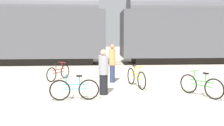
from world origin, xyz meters
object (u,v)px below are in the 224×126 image
object	(u,v)px
freight_train	(113,27)
bicycle_green	(201,86)
bicycle_teal	(74,89)
person_in_grey	(104,72)
bicycle_yellow	(136,78)
person_in_tan	(112,63)
bicycle_maroon	(59,73)

from	to	relation	value
freight_train	bicycle_green	distance (m)	10.78
freight_train	bicycle_teal	world-z (taller)	freight_train
freight_train	bicycle_green	world-z (taller)	freight_train
freight_train	bicycle_teal	size ratio (longest dim) A/B	15.44
bicycle_green	person_in_grey	xyz separation A→B (m)	(-3.57, 0.46, 0.46)
bicycle_green	person_in_grey	distance (m)	3.63
bicycle_teal	bicycle_yellow	bearing A→B (deg)	37.15
person_in_grey	person_in_tan	size ratio (longest dim) A/B	0.94
freight_train	person_in_grey	xyz separation A→B (m)	(-1.05, -9.69, -2.14)
bicycle_maroon	bicycle_green	distance (m)	6.72
bicycle_yellow	person_in_tan	size ratio (longest dim) A/B	0.99
bicycle_green	bicycle_maroon	bearing A→B (deg)	149.37
bicycle_teal	person_in_tan	bearing A→B (deg)	62.51
person_in_grey	person_in_tan	xyz separation A→B (m)	(0.47, 2.18, 0.09)
bicycle_green	person_in_tan	distance (m)	4.11
freight_train	bicycle_maroon	distance (m)	7.92
bicycle_teal	bicycle_green	bearing A→B (deg)	2.92
freight_train	bicycle_maroon	bearing A→B (deg)	-115.86
bicycle_maroon	person_in_tan	size ratio (longest dim) A/B	0.87
bicycle_maroon	person_in_grey	xyz separation A→B (m)	(2.21, -2.96, 0.47)
freight_train	bicycle_maroon	xyz separation A→B (m)	(-3.26, -6.73, -2.62)
bicycle_green	bicycle_teal	xyz separation A→B (m)	(-4.59, -0.23, -0.01)
bicycle_green	bicycle_teal	size ratio (longest dim) A/B	0.91
bicycle_teal	person_in_tan	world-z (taller)	person_in_tan
bicycle_green	person_in_tan	world-z (taller)	person_in_tan
freight_train	bicycle_yellow	world-z (taller)	freight_train
bicycle_maroon	bicycle_teal	bearing A→B (deg)	-72.03
bicycle_maroon	person_in_tan	world-z (taller)	person_in_tan
bicycle_maroon	bicycle_yellow	size ratio (longest dim) A/B	0.88
bicycle_yellow	freight_train	bearing A→B (deg)	92.68
bicycle_yellow	bicycle_teal	distance (m)	3.10
bicycle_green	freight_train	bearing A→B (deg)	103.94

